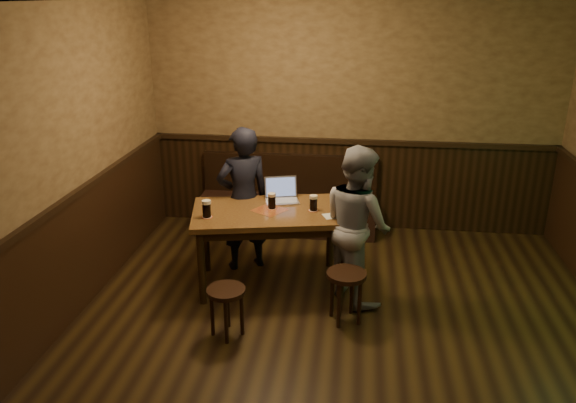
# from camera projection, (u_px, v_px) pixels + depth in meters

# --- Properties ---
(room) EXTENTS (5.04, 6.04, 2.84)m
(room) POSITION_uv_depth(u_px,v_px,m) (343.00, 220.00, 4.37)
(room) COLOR black
(room) RESTS_ON ground
(bench) EXTENTS (2.20, 0.50, 0.95)m
(bench) POSITION_uv_depth(u_px,v_px,m) (288.00, 207.00, 7.12)
(bench) COLOR black
(bench) RESTS_ON ground
(pub_table) EXTENTS (1.68, 1.17, 0.82)m
(pub_table) POSITION_uv_depth(u_px,v_px,m) (270.00, 220.00, 5.64)
(pub_table) COLOR #542C18
(pub_table) RESTS_ON ground
(stool_left) EXTENTS (0.39, 0.39, 0.46)m
(stool_left) POSITION_uv_depth(u_px,v_px,m) (226.00, 298.00, 4.87)
(stool_left) COLOR black
(stool_left) RESTS_ON ground
(stool_right) EXTENTS (0.48, 0.48, 0.49)m
(stool_right) POSITION_uv_depth(u_px,v_px,m) (346.00, 282.00, 5.09)
(stool_right) COLOR black
(stool_right) RESTS_ON ground
(pint_left) EXTENTS (0.11, 0.11, 0.17)m
(pint_left) POSITION_uv_depth(u_px,v_px,m) (207.00, 209.00, 5.40)
(pint_left) COLOR #A63614
(pint_left) RESTS_ON pub_table
(pint_mid) EXTENTS (0.11, 0.11, 0.16)m
(pint_mid) POSITION_uv_depth(u_px,v_px,m) (272.00, 201.00, 5.62)
(pint_mid) COLOR #A63614
(pint_mid) RESTS_ON pub_table
(pint_right) EXTENTS (0.10, 0.10, 0.16)m
(pint_right) POSITION_uv_depth(u_px,v_px,m) (313.00, 203.00, 5.57)
(pint_right) COLOR #A63614
(pint_right) RESTS_ON pub_table
(laptop) EXTENTS (0.40, 0.35, 0.24)m
(laptop) POSITION_uv_depth(u_px,v_px,m) (282.00, 195.00, 5.85)
(laptop) COLOR silver
(laptop) RESTS_ON pub_table
(menu) EXTENTS (0.26, 0.22, 0.00)m
(menu) POSITION_uv_depth(u_px,v_px,m) (335.00, 216.00, 5.46)
(menu) COLOR silver
(menu) RESTS_ON pub_table
(person_suit) EXTENTS (0.69, 0.60, 1.58)m
(person_suit) POSITION_uv_depth(u_px,v_px,m) (243.00, 199.00, 5.99)
(person_suit) COLOR black
(person_suit) RESTS_ON ground
(person_grey) EXTENTS (0.90, 0.95, 1.55)m
(person_grey) POSITION_uv_depth(u_px,v_px,m) (357.00, 224.00, 5.38)
(person_grey) COLOR gray
(person_grey) RESTS_ON ground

